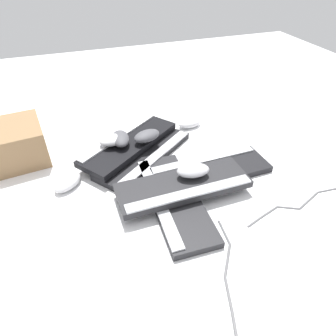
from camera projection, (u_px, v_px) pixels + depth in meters
The scene contains 14 objects.
ground_plane at pixel (178, 172), 1.11m from camera, with size 3.20×3.20×0.00m, color white.
keyboard_0 at pixel (210, 170), 1.10m from camera, with size 0.44×0.16×0.03m.
keyboard_1 at pixel (145, 155), 1.18m from camera, with size 0.44×0.39×0.03m.
keyboard_2 at pixel (173, 199), 0.98m from camera, with size 0.17×0.44×0.03m.
keyboard_3 at pixel (184, 186), 0.99m from camera, with size 0.44×0.16×0.03m.
keyboard_4 at pixel (129, 143), 1.19m from camera, with size 0.44×0.38×0.03m.
mouse_0 at pixel (120, 139), 1.15m from camera, with size 0.11×0.07×0.04m, color #4C4C51.
mouse_1 at pixel (190, 123), 1.36m from camera, with size 0.11×0.07×0.04m, color silver.
mouse_2 at pixel (193, 170), 0.99m from camera, with size 0.11×0.07×0.04m, color #B7B7BC.
mouse_3 at pixel (147, 136), 1.16m from camera, with size 0.11×0.07×0.04m, color #4C4C51.
mouse_4 at pixel (67, 182), 1.04m from camera, with size 0.11×0.07×0.04m, color silver.
mouse_5 at pixel (113, 140), 1.14m from camera, with size 0.11×0.07×0.04m, color silver.
cable_1 at pixel (333, 211), 0.95m from camera, with size 0.44×0.34×0.01m.
cardboard_box at pixel (11, 144), 1.13m from camera, with size 0.24×0.23×0.14m, color olive.
Camera 1 is at (-0.32, -0.81, 0.70)m, focal length 32.00 mm.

